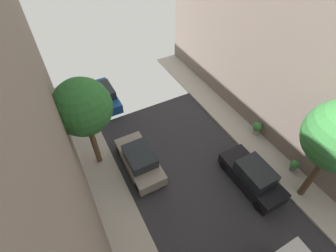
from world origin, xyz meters
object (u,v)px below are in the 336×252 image
object	(u,v)px
parked_car_left_4	(140,160)
street_tree_2	(83,108)
parked_car_left_5	(103,96)
potted_plant_2	(294,165)
potted_plant_0	(257,128)
parked_car_right_2	(253,176)

from	to	relation	value
parked_car_left_4	street_tree_2	bearing A→B (deg)	142.60
parked_car_left_5	potted_plant_2	world-z (taller)	parked_car_left_5
parked_car_left_4	street_tree_2	world-z (taller)	street_tree_2
parked_car_left_5	street_tree_2	xyz separation A→B (m)	(-2.16, -5.60, 3.95)
potted_plant_0	potted_plant_2	distance (m)	3.49
potted_plant_0	potted_plant_2	bearing A→B (deg)	-92.12
potted_plant_0	potted_plant_2	world-z (taller)	potted_plant_0
parked_car_left_4	parked_car_left_5	size ratio (longest dim) A/B	1.00
potted_plant_2	parked_car_right_2	bearing A→B (deg)	168.37
parked_car_right_2	street_tree_2	world-z (taller)	street_tree_2
parked_car_left_4	parked_car_right_2	bearing A→B (deg)	-37.87
street_tree_2	potted_plant_2	world-z (taller)	street_tree_2
parked_car_right_2	potted_plant_2	world-z (taller)	parked_car_right_2
parked_car_left_4	potted_plant_2	size ratio (longest dim) A/B	5.28
potted_plant_0	parked_car_left_4	bearing A→B (deg)	171.16
parked_car_left_4	potted_plant_0	world-z (taller)	parked_car_left_4
parked_car_left_5	potted_plant_0	world-z (taller)	parked_car_left_5
parked_car_left_4	potted_plant_0	xyz separation A→B (m)	(8.37, -1.30, -0.01)
parked_car_left_5	potted_plant_0	xyz separation A→B (m)	(8.37, -8.55, -0.01)
potted_plant_0	street_tree_2	bearing A→B (deg)	164.35
parked_car_right_2	potted_plant_0	world-z (taller)	parked_car_right_2
street_tree_2	potted_plant_0	size ratio (longest dim) A/B	6.13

